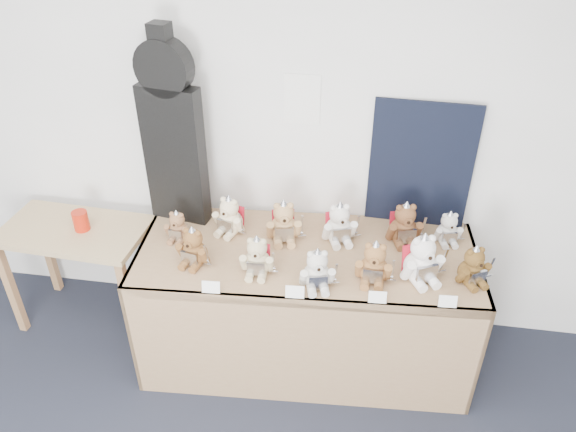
% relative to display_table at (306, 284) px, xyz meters
% --- Properties ---
extents(room_shell, '(6.00, 6.00, 6.00)m').
position_rel_display_table_xyz_m(room_shell, '(-0.11, 0.52, 0.92)').
color(room_shell, silver).
rests_on(room_shell, floor).
extents(display_table, '(2.03, 0.96, 0.82)m').
position_rel_display_table_xyz_m(display_table, '(0.00, 0.00, 0.00)').
color(display_table, '#876444').
rests_on(display_table, floor).
extents(side_table, '(0.94, 0.56, 0.76)m').
position_rel_display_table_xyz_m(side_table, '(-1.51, 0.17, -0.01)').
color(side_table, tan).
rests_on(side_table, floor).
extents(guitar_case, '(0.38, 0.17, 1.20)m').
position_rel_display_table_xyz_m(guitar_case, '(-0.83, 0.33, 0.76)').
color(guitar_case, black).
rests_on(guitar_case, display_table).
extents(navy_board, '(0.60, 0.05, 0.80)m').
position_rel_display_table_xyz_m(navy_board, '(0.60, 0.50, 0.57)').
color(navy_board, black).
rests_on(navy_board, display_table).
extents(red_cup, '(0.10, 0.10, 0.13)m').
position_rel_display_table_xyz_m(red_cup, '(-1.45, 0.17, 0.18)').
color(red_cup, red).
rests_on(red_cup, side_table).
extents(teddy_front_far_left, '(0.21, 0.19, 0.26)m').
position_rel_display_table_xyz_m(teddy_front_far_left, '(-0.62, -0.12, 0.28)').
color(teddy_front_far_left, brown).
rests_on(teddy_front_far_left, display_table).
extents(teddy_front_left, '(0.21, 0.18, 0.26)m').
position_rel_display_table_xyz_m(teddy_front_left, '(-0.25, -0.14, 0.28)').
color(teddy_front_left, '#C3B189').
rests_on(teddy_front_left, display_table).
extents(teddy_front_centre, '(0.22, 0.20, 0.26)m').
position_rel_display_table_xyz_m(teddy_front_centre, '(0.08, -0.21, 0.28)').
color(teddy_front_centre, beige).
rests_on(teddy_front_centre, display_table).
extents(teddy_front_right, '(0.22, 0.18, 0.27)m').
position_rel_display_table_xyz_m(teddy_front_right, '(0.38, -0.11, 0.28)').
color(teddy_front_right, '#8D5E35').
rests_on(teddy_front_right, display_table).
extents(teddy_front_far_right, '(0.26, 0.25, 0.31)m').
position_rel_display_table_xyz_m(teddy_front_far_right, '(0.63, -0.05, 0.30)').
color(teddy_front_far_right, white).
rests_on(teddy_front_far_right, display_table).
extents(teddy_front_end, '(0.21, 0.20, 0.25)m').
position_rel_display_table_xyz_m(teddy_front_end, '(0.90, -0.04, 0.27)').
color(teddy_front_end, brown).
rests_on(teddy_front_end, display_table).
extents(teddy_back_left, '(0.22, 0.21, 0.27)m').
position_rel_display_table_xyz_m(teddy_back_left, '(-0.49, 0.21, 0.28)').
color(teddy_back_left, beige).
rests_on(teddy_back_left, display_table).
extents(teddy_back_centre_left, '(0.24, 0.22, 0.29)m').
position_rel_display_table_xyz_m(teddy_back_centre_left, '(-0.16, 0.19, 0.29)').
color(teddy_back_centre_left, tan).
rests_on(teddy_back_centre_left, display_table).
extents(teddy_back_centre_right, '(0.23, 0.22, 0.28)m').
position_rel_display_table_xyz_m(teddy_back_centre_right, '(0.16, 0.23, 0.29)').
color(teddy_back_centre_right, white).
rests_on(teddy_back_centre_right, display_table).
extents(teddy_back_right, '(0.24, 0.22, 0.29)m').
position_rel_display_table_xyz_m(teddy_back_right, '(0.54, 0.28, 0.29)').
color(teddy_back_right, brown).
rests_on(teddy_back_right, display_table).
extents(teddy_back_end, '(0.19, 0.17, 0.23)m').
position_rel_display_table_xyz_m(teddy_back_end, '(0.80, 0.31, 0.26)').
color(teddy_back_end, silver).
rests_on(teddy_back_end, display_table).
extents(teddy_back_far_left, '(0.17, 0.14, 0.21)m').
position_rel_display_table_xyz_m(teddy_back_far_left, '(-0.78, 0.09, 0.26)').
color(teddy_back_far_left, brown).
rests_on(teddy_back_far_left, display_table).
extents(entry_card_a, '(0.10, 0.03, 0.07)m').
position_rel_display_table_xyz_m(entry_card_a, '(-0.46, -0.35, 0.21)').
color(entry_card_a, white).
rests_on(entry_card_a, display_table).
extents(entry_card_b, '(0.10, 0.03, 0.07)m').
position_rel_display_table_xyz_m(entry_card_b, '(-0.02, -0.32, 0.21)').
color(entry_card_b, white).
rests_on(entry_card_b, display_table).
extents(entry_card_c, '(0.09, 0.03, 0.07)m').
position_rel_display_table_xyz_m(entry_card_c, '(0.41, -0.29, 0.21)').
color(entry_card_c, white).
rests_on(entry_card_c, display_table).
extents(entry_card_d, '(0.09, 0.03, 0.07)m').
position_rel_display_table_xyz_m(entry_card_d, '(0.76, -0.26, 0.21)').
color(entry_card_d, white).
rests_on(entry_card_d, display_table).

